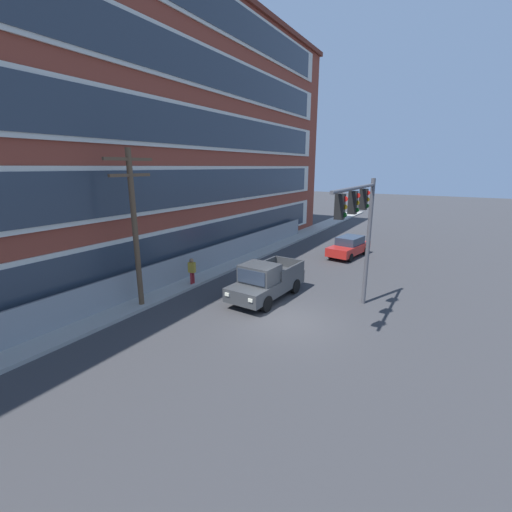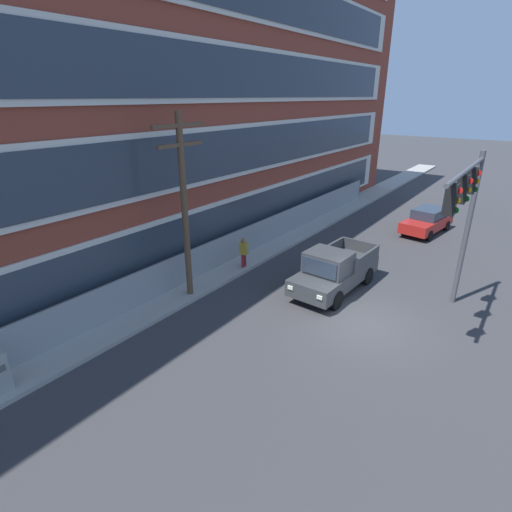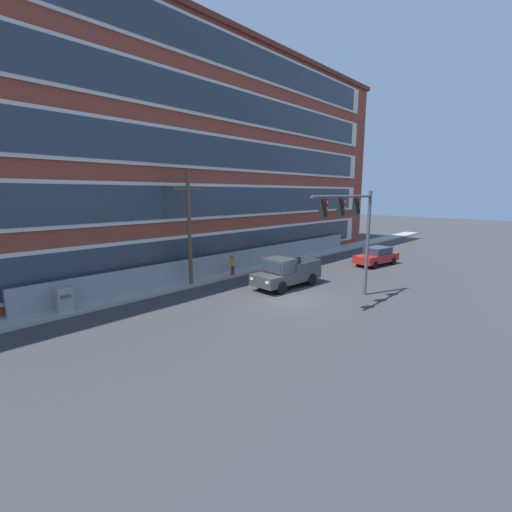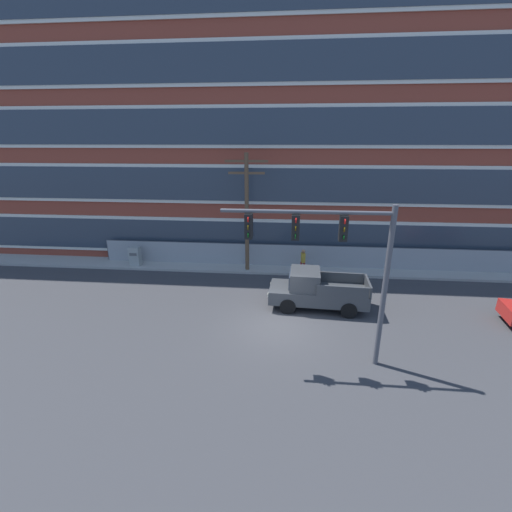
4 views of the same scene
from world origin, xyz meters
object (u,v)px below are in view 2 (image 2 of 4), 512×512
at_px(traffic_signal_mast, 465,206).
at_px(utility_pole_near_corner, 184,200).
at_px(pickup_truck_dark_grey, 334,271).
at_px(sedan_red, 427,220).
at_px(pedestrian_near_cabinet, 244,252).

xyz_separation_m(traffic_signal_mast, utility_pole_near_corner, (-4.25, 9.41, -0.33)).
bearing_deg(pickup_truck_dark_grey, sedan_red, -6.45).
height_order(traffic_signal_mast, sedan_red, traffic_signal_mast).
relative_size(sedan_red, utility_pole_near_corner, 0.61).
relative_size(pickup_truck_dark_grey, sedan_red, 1.11).
bearing_deg(utility_pole_near_corner, pickup_truck_dark_grey, -49.13).
xyz_separation_m(traffic_signal_mast, pedestrian_near_cabinet, (-0.60, 9.26, -3.64)).
xyz_separation_m(sedan_red, pedestrian_near_cabinet, (-11.50, 5.89, 0.18)).
distance_m(utility_pole_near_corner, pedestrian_near_cabinet, 4.93).
relative_size(traffic_signal_mast, utility_pole_near_corner, 0.82).
xyz_separation_m(utility_pole_near_corner, pedestrian_near_cabinet, (3.65, -0.14, -3.31)).
bearing_deg(pedestrian_near_cabinet, traffic_signal_mast, -86.31).
bearing_deg(pickup_truck_dark_grey, traffic_signal_mast, -88.63).
height_order(pickup_truck_dark_grey, pedestrian_near_cabinet, pickup_truck_dark_grey).
relative_size(traffic_signal_mast, pickup_truck_dark_grey, 1.22).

